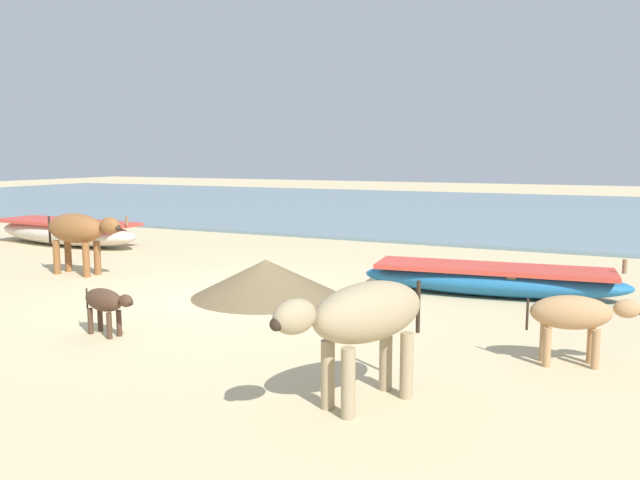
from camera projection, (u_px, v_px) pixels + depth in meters
name	position (u px, v px, depth m)	size (l,w,h in m)	color
ground	(221.00, 299.00, 9.15)	(80.00, 80.00, 0.00)	#CCB789
sea_water	(470.00, 209.00, 23.96)	(60.00, 20.00, 0.08)	slate
fishing_boat_1	(492.00, 279.00, 9.35)	(3.94, 1.32, 0.64)	#1E669E
fishing_boat_2	(66.00, 232.00, 14.63)	(4.37, 1.45, 0.77)	beige
cow_adult_dun	(363.00, 318.00, 5.16)	(0.96, 1.53, 1.04)	tan
calf_near_dark	(105.00, 302.00, 7.23)	(0.84, 0.34, 0.55)	#4C3323
calf_far_tan	(575.00, 315.00, 6.19)	(1.07, 0.52, 0.71)	tan
cow_second_adult_brown	(78.00, 231.00, 10.90)	(1.65, 0.49, 1.07)	brown
debris_pile_1	(266.00, 278.00, 9.26)	(2.20, 2.20, 0.55)	brown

